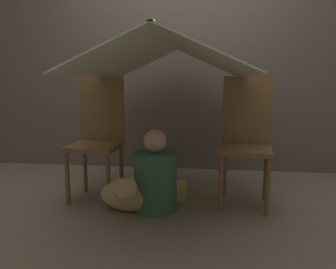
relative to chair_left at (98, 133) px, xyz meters
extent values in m
plane|color=gray|center=(0.60, -0.17, -0.55)|extent=(8.80, 8.80, 0.00)
cube|color=#6B6056|center=(0.60, 1.00, 0.70)|extent=(7.00, 0.05, 2.50)
cylinder|color=brown|center=(-0.18, -0.24, -0.33)|extent=(0.04, 0.04, 0.43)
cylinder|color=brown|center=(0.16, -0.26, -0.33)|extent=(0.04, 0.04, 0.43)
cylinder|color=brown|center=(-0.16, 0.09, -0.33)|extent=(0.04, 0.04, 0.43)
cylinder|color=brown|center=(0.17, 0.08, -0.33)|extent=(0.04, 0.04, 0.43)
cube|color=brown|center=(0.00, -0.08, -0.10)|extent=(0.41, 0.41, 0.04)
cube|color=brown|center=(0.00, 0.10, 0.20)|extent=(0.39, 0.05, 0.55)
cylinder|color=brown|center=(1.02, -0.23, -0.33)|extent=(0.04, 0.04, 0.43)
cylinder|color=brown|center=(1.35, -0.27, -0.33)|extent=(0.04, 0.04, 0.43)
cylinder|color=brown|center=(1.06, 0.11, -0.33)|extent=(0.04, 0.04, 0.43)
cylinder|color=brown|center=(1.39, 0.06, -0.33)|extent=(0.04, 0.04, 0.43)
cube|color=brown|center=(1.20, -0.08, -0.10)|extent=(0.44, 0.44, 0.04)
cube|color=brown|center=(1.23, 0.10, 0.20)|extent=(0.39, 0.08, 0.55)
cube|color=silver|center=(0.30, -0.08, 0.61)|extent=(0.61, 1.57, 0.28)
cube|color=silver|center=(0.90, -0.08, 0.61)|extent=(0.61, 1.57, 0.28)
cube|color=silver|center=(0.60, -0.08, 0.74)|extent=(0.04, 1.57, 0.01)
cylinder|color=#38664C|center=(0.52, -0.25, -0.32)|extent=(0.33, 0.33, 0.45)
sphere|color=#D6A884|center=(0.52, -0.25, -0.01)|extent=(0.17, 0.17, 0.17)
ellipsoid|color=tan|center=(0.35, -0.30, -0.42)|extent=(0.49, 0.22, 0.25)
sphere|color=tan|center=(0.35, -0.48, -0.32)|extent=(0.17, 0.17, 0.17)
ellipsoid|color=tan|center=(0.35, -0.55, -0.33)|extent=(0.07, 0.08, 0.06)
cone|color=tan|center=(0.30, -0.48, -0.25)|extent=(0.06, 0.06, 0.08)
cone|color=tan|center=(0.40, -0.48, -0.25)|extent=(0.06, 0.06, 0.08)
cube|color=#E5CC66|center=(0.56, 0.07, -0.50)|extent=(0.35, 0.28, 0.10)
camera|label=1|loc=(0.91, -2.62, 0.43)|focal=35.00mm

